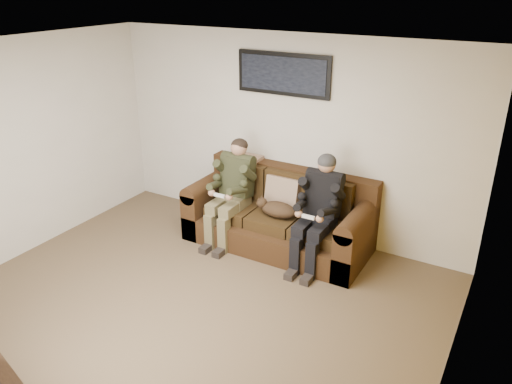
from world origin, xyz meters
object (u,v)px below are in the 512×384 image
Objects in this scene: sofa at (281,217)px; person_left at (232,185)px; person_right at (319,205)px; cat at (277,209)px; framed_poster at (283,74)px.

person_left is at bearing -161.97° from sofa.
person_right is at bearing -17.99° from sofa.
person_right is at bearing -0.41° from cat.
sofa is 1.79m from framed_poster.
person_left is 0.67m from cat.
person_right reaches higher than sofa.
framed_poster reaches higher than cat.
sofa is 3.52× the size of cat.
person_right is 2.02× the size of cat.
cat is 1.66m from framed_poster.
cat is (0.65, 0.00, -0.18)m from person_left.
person_right is at bearing -35.88° from framed_poster.
sofa is 1.75× the size of person_right.
person_left is at bearing -124.58° from framed_poster.
sofa is 0.74m from person_left.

